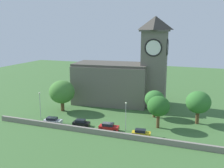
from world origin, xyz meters
TOP-DOWN VIEW (x-y plane):
  - ground_plane at (0.00, 15.00)m, footprint 200.00×200.00m
  - church at (-2.87, 22.48)m, footprint 30.46×15.07m
  - quay_barrier at (0.00, -4.44)m, footprint 55.30×0.70m
  - car_silver at (-13.64, -2.18)m, footprint 4.79×2.76m
  - car_black at (-6.19, -0.89)m, footprint 4.44×2.56m
  - car_red at (1.38, -1.26)m, footprint 4.90×2.58m
  - car_yellow at (9.55, -2.18)m, footprint 4.40×2.46m
  - streetlamp_west_end at (-18.90, 0.17)m, footprint 0.44×0.44m
  - streetlamp_west_mid at (5.26, -0.10)m, footprint 0.44×0.44m
  - tree_churchyard at (-17.06, 8.44)m, footprint 7.47×7.47m
  - tree_riverside_west at (9.50, 12.28)m, footprint 5.37×5.37m
  - tree_riverside_east at (12.02, 4.71)m, footprint 5.50×5.50m
  - tree_by_tower at (20.88, 11.17)m, footprint 6.28×6.28m

SIDE VIEW (x-z plane):
  - ground_plane at x=0.00m, z-range 0.00..0.00m
  - quay_barrier at x=0.00m, z-range 0.00..1.27m
  - car_black at x=-6.19m, z-range 0.01..1.69m
  - car_yellow at x=9.55m, z-range 0.01..1.75m
  - car_silver at x=-13.64m, z-range 0.01..1.78m
  - car_red at x=1.38m, z-range 0.01..1.86m
  - streetlamp_west_mid at x=5.26m, z-range 1.18..8.29m
  - streetlamp_west_end at x=-18.90m, z-range 1.20..8.51m
  - tree_riverside_west at x=9.50m, z-range 1.29..8.80m
  - tree_riverside_east at x=12.02m, z-range 1.48..9.50m
  - tree_by_tower at x=20.88m, z-range 1.39..9.91m
  - tree_churchyard at x=-17.06m, z-range 1.18..10.32m
  - church at x=-2.87m, z-range -5.14..22.44m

